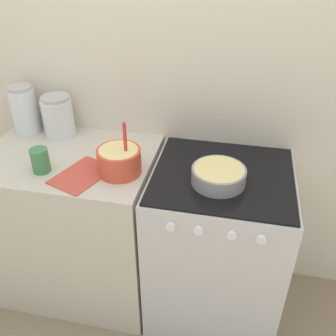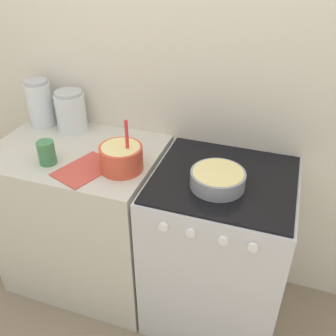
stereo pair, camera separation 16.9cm
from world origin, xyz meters
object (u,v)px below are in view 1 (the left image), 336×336
Objects in this scene: stove at (216,245)px; mixing_bowl at (119,159)px; storage_jar_middle at (59,119)px; storage_jar_left at (25,113)px; tin_can at (40,160)px; baking_pan at (219,175)px.

mixing_bowl is at bearing -170.07° from stove.
mixing_bowl is at bearing -33.77° from storage_jar_middle.
storage_jar_middle is at bearing 0.00° from storage_jar_left.
storage_jar_left is at bearing 155.20° from mixing_bowl.
mixing_bowl reaches higher than stove.
stove is 0.71m from mixing_bowl.
storage_jar_middle is at bearing 101.87° from tin_can.
mixing_bowl reaches higher than tin_can.
mixing_bowl is 0.37m from tin_can.
storage_jar_middle is (-0.91, 0.21, 0.55)m from stove.
baking_pan is at bearing -103.19° from stove.
storage_jar_left is at bearing 180.00° from storage_jar_middle.
storage_jar_middle is (-0.44, 0.29, 0.03)m from mixing_bowl.
stove is at bearing 9.93° from mixing_bowl.
storage_jar_left reaches higher than tin_can.
mixing_bowl is 0.99× the size of storage_jar_left.
baking_pan is (0.46, 0.01, -0.03)m from mixing_bowl.
stove is 3.75× the size of baking_pan.
stove is 7.77× the size of tin_can.
stove is 1.26m from storage_jar_left.
storage_jar_left is (-1.09, 0.28, 0.07)m from baking_pan.
stove is 4.07× the size of storage_jar_middle.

